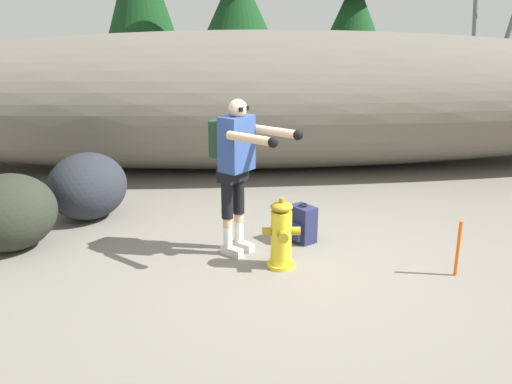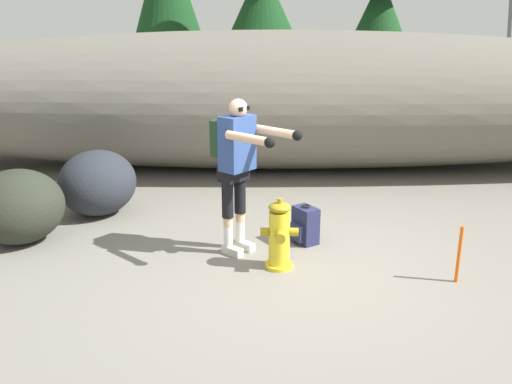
{
  "view_description": "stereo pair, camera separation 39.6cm",
  "coord_description": "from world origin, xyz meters",
  "px_view_note": "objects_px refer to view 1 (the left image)",
  "views": [
    {
      "loc": [
        -0.76,
        -5.33,
        2.57
      ],
      "look_at": [
        -0.4,
        0.35,
        0.75
      ],
      "focal_mm": 38.55,
      "sensor_mm": 36.0,
      "label": 1
    },
    {
      "loc": [
        -0.36,
        -5.34,
        2.57
      ],
      "look_at": [
        -0.4,
        0.35,
        0.75
      ],
      "focal_mm": 38.55,
      "sensor_mm": 36.0,
      "label": 2
    }
  ],
  "objects_px": {
    "utility_worker": "(237,158)",
    "boulder_large": "(9,212)",
    "survey_stake": "(458,249)",
    "spare_backpack": "(302,224)",
    "fire_hydrant": "(281,235)",
    "boulder_mid": "(88,186)"
  },
  "relations": [
    {
      "from": "utility_worker",
      "to": "spare_backpack",
      "type": "height_order",
      "value": "utility_worker"
    },
    {
      "from": "fire_hydrant",
      "to": "boulder_mid",
      "type": "height_order",
      "value": "boulder_mid"
    },
    {
      "from": "boulder_large",
      "to": "survey_stake",
      "type": "xyz_separation_m",
      "value": [
        4.84,
        -1.01,
        -0.14
      ]
    },
    {
      "from": "boulder_mid",
      "to": "boulder_large",
      "type": "bearing_deg",
      "value": -123.86
    },
    {
      "from": "spare_backpack",
      "to": "fire_hydrant",
      "type": "bearing_deg",
      "value": 30.54
    },
    {
      "from": "fire_hydrant",
      "to": "utility_worker",
      "type": "height_order",
      "value": "utility_worker"
    },
    {
      "from": "spare_backpack",
      "to": "boulder_large",
      "type": "xyz_separation_m",
      "value": [
        -3.38,
        -0.0,
        0.23
      ]
    },
    {
      "from": "fire_hydrant",
      "to": "spare_backpack",
      "type": "xyz_separation_m",
      "value": [
        0.33,
        0.68,
        -0.14
      ]
    },
    {
      "from": "fire_hydrant",
      "to": "boulder_large",
      "type": "height_order",
      "value": "boulder_large"
    },
    {
      "from": "boulder_mid",
      "to": "survey_stake",
      "type": "xyz_separation_m",
      "value": [
        4.18,
        -2.0,
        -0.14
      ]
    },
    {
      "from": "utility_worker",
      "to": "survey_stake",
      "type": "xyz_separation_m",
      "value": [
        2.24,
        -0.73,
        -0.81
      ]
    },
    {
      "from": "spare_backpack",
      "to": "survey_stake",
      "type": "distance_m",
      "value": 1.78
    },
    {
      "from": "spare_backpack",
      "to": "boulder_large",
      "type": "distance_m",
      "value": 3.39
    },
    {
      "from": "boulder_large",
      "to": "survey_stake",
      "type": "height_order",
      "value": "boulder_large"
    },
    {
      "from": "utility_worker",
      "to": "spare_backpack",
      "type": "xyz_separation_m",
      "value": [
        0.78,
        0.28,
        -0.89
      ]
    },
    {
      "from": "boulder_large",
      "to": "survey_stake",
      "type": "relative_size",
      "value": 1.78
    },
    {
      "from": "spare_backpack",
      "to": "boulder_large",
      "type": "relative_size",
      "value": 0.44
    },
    {
      "from": "utility_worker",
      "to": "survey_stake",
      "type": "bearing_deg",
      "value": 23.07
    },
    {
      "from": "fire_hydrant",
      "to": "utility_worker",
      "type": "bearing_deg",
      "value": 138.53
    },
    {
      "from": "boulder_large",
      "to": "boulder_mid",
      "type": "xyz_separation_m",
      "value": [
        0.66,
        0.99,
        -0.0
      ]
    },
    {
      "from": "utility_worker",
      "to": "boulder_large",
      "type": "xyz_separation_m",
      "value": [
        -2.6,
        0.28,
        -0.67
      ]
    },
    {
      "from": "utility_worker",
      "to": "boulder_mid",
      "type": "height_order",
      "value": "utility_worker"
    }
  ]
}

